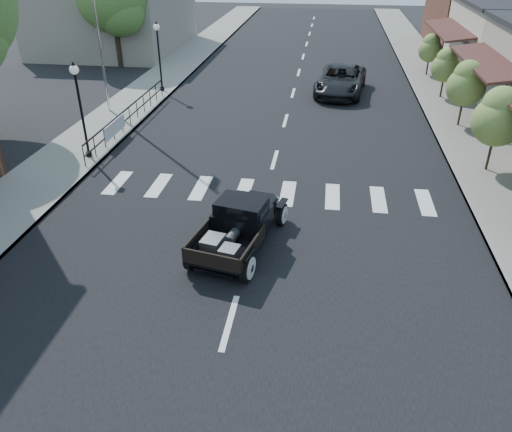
# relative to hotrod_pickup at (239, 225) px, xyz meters

# --- Properties ---
(ground) EXTENTS (120.00, 120.00, 0.00)m
(ground) POSITION_rel_hotrod_pickup_xyz_m (0.33, -0.38, -0.74)
(ground) COLOR black
(ground) RESTS_ON ground
(road) EXTENTS (14.00, 80.00, 0.02)m
(road) POSITION_rel_hotrod_pickup_xyz_m (0.33, 14.62, -0.73)
(road) COLOR black
(road) RESTS_ON ground
(road_markings) EXTENTS (12.00, 60.00, 0.06)m
(road_markings) POSITION_rel_hotrod_pickup_xyz_m (0.33, 9.62, -0.74)
(road_markings) COLOR silver
(road_markings) RESTS_ON ground
(sidewalk_left) EXTENTS (3.00, 80.00, 0.15)m
(sidewalk_left) POSITION_rel_hotrod_pickup_xyz_m (-8.17, 14.62, -0.67)
(sidewalk_left) COLOR gray
(sidewalk_left) RESTS_ON ground
(sidewalk_right) EXTENTS (3.00, 80.00, 0.15)m
(sidewalk_right) POSITION_rel_hotrod_pickup_xyz_m (8.83, 14.62, -0.67)
(sidewalk_right) COLOR gray
(sidewalk_right) RESTS_ON ground
(low_building_left) EXTENTS (10.00, 12.00, 5.00)m
(low_building_left) POSITION_rel_hotrod_pickup_xyz_m (-14.67, 27.62, 1.76)
(low_building_left) COLOR gray
(low_building_left) RESTS_ON ground
(far_building_right) EXTENTS (11.00, 10.00, 7.00)m
(far_building_right) POSITION_rel_hotrod_pickup_xyz_m (15.83, 31.62, 2.76)
(far_building_right) COLOR brown
(far_building_right) RESTS_ON ground
(railing) EXTENTS (0.08, 10.00, 1.00)m
(railing) POSITION_rel_hotrod_pickup_xyz_m (-6.97, 9.62, -0.09)
(railing) COLOR black
(railing) RESTS_ON sidewalk_left
(banner) EXTENTS (0.04, 2.20, 0.60)m
(banner) POSITION_rel_hotrod_pickup_xyz_m (-6.89, 7.62, -0.29)
(banner) COLOR silver
(banner) RESTS_ON sidewalk_left
(lamp_post_b) EXTENTS (0.36, 0.36, 3.82)m
(lamp_post_b) POSITION_rel_hotrod_pickup_xyz_m (-7.27, 5.62, 1.32)
(lamp_post_b) COLOR black
(lamp_post_b) RESTS_ON sidewalk_left
(lamp_post_c) EXTENTS (0.36, 0.36, 3.82)m
(lamp_post_c) POSITION_rel_hotrod_pickup_xyz_m (-7.27, 15.62, 1.32)
(lamp_post_c) COLOR black
(lamp_post_c) RESTS_ON sidewalk_left
(big_tree_far) EXTENTS (4.76, 4.76, 7.00)m
(big_tree_far) POSITION_rel_hotrod_pickup_xyz_m (-12.17, 21.62, 2.75)
(big_tree_far) COLOR #486F2F
(big_tree_far) RESTS_ON ground
(small_tree_b) EXTENTS (1.87, 1.87, 3.12)m
(small_tree_b) POSITION_rel_hotrod_pickup_xyz_m (8.63, 6.56, 0.97)
(small_tree_b) COLOR olive
(small_tree_b) RESTS_ON sidewalk_right
(small_tree_c) EXTENTS (1.76, 1.76, 2.93)m
(small_tree_c) POSITION_rel_hotrod_pickup_xyz_m (8.63, 11.79, 0.87)
(small_tree_c) COLOR olive
(small_tree_c) RESTS_ON sidewalk_right
(small_tree_d) EXTENTS (1.54, 1.54, 2.57)m
(small_tree_d) POSITION_rel_hotrod_pickup_xyz_m (8.63, 16.57, 0.69)
(small_tree_d) COLOR olive
(small_tree_d) RESTS_ON sidewalk_right
(small_tree_e) EXTENTS (1.47, 1.47, 2.45)m
(small_tree_e) POSITION_rel_hotrod_pickup_xyz_m (8.63, 21.73, 0.63)
(small_tree_e) COLOR olive
(small_tree_e) RESTS_ON sidewalk_right
(hotrod_pickup) EXTENTS (2.84, 4.61, 1.49)m
(hotrod_pickup) POSITION_rel_hotrod_pickup_xyz_m (0.00, 0.00, 0.00)
(hotrod_pickup) COLOR black
(hotrod_pickup) RESTS_ON ground
(second_car) EXTENTS (3.23, 5.83, 1.54)m
(second_car) POSITION_rel_hotrod_pickup_xyz_m (3.03, 16.96, 0.03)
(second_car) COLOR black
(second_car) RESTS_ON ground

